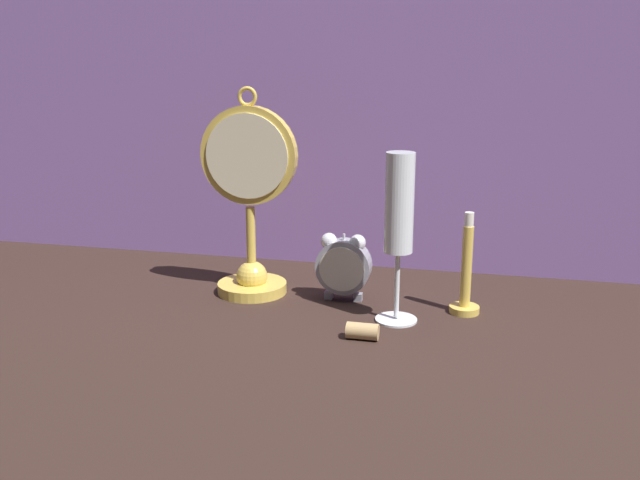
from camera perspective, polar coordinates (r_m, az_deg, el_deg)
name	(u,v)px	position (r m, az deg, el deg)	size (l,w,h in m)	color
ground_plane	(306,332)	(0.96, -1.11, -7.39)	(4.00, 4.00, 0.00)	black
fabric_backdrop_drape	(355,53)	(1.21, 2.78, 14.73)	(1.67, 0.01, 0.72)	#8460A8
pocket_watch_on_stand	(250,208)	(1.08, -5.62, 2.57)	(0.15, 0.11, 0.31)	gold
alarm_clock_twin_bell	(344,264)	(1.06, 1.90, -1.92)	(0.08, 0.03, 0.10)	gray
champagne_flute	(399,217)	(0.96, 6.34, 1.86)	(0.06, 0.06, 0.24)	silver
brass_candlestick	(466,280)	(1.03, 11.59, -3.15)	(0.04, 0.04, 0.15)	gold
wine_cork	(362,331)	(0.94, 3.42, -7.29)	(0.02, 0.02, 0.04)	tan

